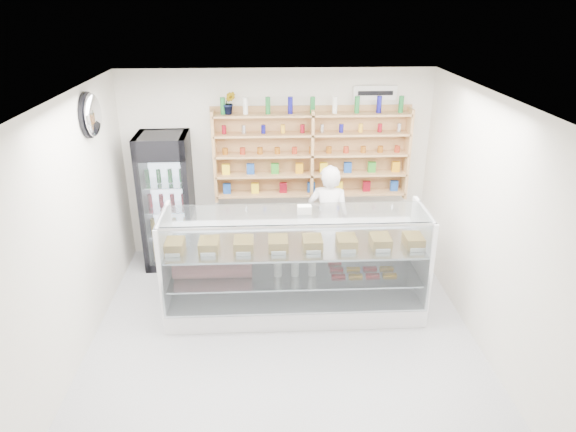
{
  "coord_description": "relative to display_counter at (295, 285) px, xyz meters",
  "views": [
    {
      "loc": [
        -0.18,
        -4.82,
        3.74
      ],
      "look_at": [
        0.09,
        0.9,
        1.26
      ],
      "focal_mm": 32.0,
      "sensor_mm": 36.0,
      "label": 1
    }
  ],
  "objects": [
    {
      "name": "wall_sign",
      "position": [
        1.24,
        1.72,
        2.08
      ],
      "size": [
        0.62,
        0.03,
        0.2
      ],
      "primitive_type": "cube",
      "color": "white",
      "rests_on": "back_wall"
    },
    {
      "name": "potted_plant",
      "position": [
        -0.82,
        1.59,
        1.98
      ],
      "size": [
        0.18,
        0.15,
        0.32
      ],
      "primitive_type": "imported",
      "rotation": [
        0.0,
        0.0,
        -0.03
      ],
      "color": "#1E6626",
      "rests_on": "wall_shelving"
    },
    {
      "name": "wall_shelving",
      "position": [
        0.34,
        1.59,
        1.22
      ],
      "size": [
        2.84,
        0.28,
        1.33
      ],
      "color": "tan",
      "rests_on": "back_wall"
    },
    {
      "name": "security_mirror",
      "position": [
        -2.33,
        0.45,
        2.08
      ],
      "size": [
        0.15,
        0.5,
        0.5
      ],
      "primitive_type": "ellipsoid",
      "color": "silver",
      "rests_on": "left_wall"
    },
    {
      "name": "display_counter",
      "position": [
        0.0,
        0.0,
        0.0
      ],
      "size": [
        3.17,
        0.95,
        1.38
      ],
      "color": "white",
      "rests_on": "floor"
    },
    {
      "name": "shop_worker",
      "position": [
        0.54,
        1.01,
        0.43
      ],
      "size": [
        0.66,
        0.51,
        1.61
      ],
      "primitive_type": "imported",
      "rotation": [
        0.0,
        0.0,
        2.91
      ],
      "color": "silver",
      "rests_on": "floor"
    },
    {
      "name": "drinks_cooler",
      "position": [
        -1.76,
        1.38,
        0.62
      ],
      "size": [
        0.72,
        0.7,
        1.97
      ],
      "rotation": [
        0.0,
        0.0,
        0.02
      ],
      "color": "black",
      "rests_on": "floor"
    },
    {
      "name": "room",
      "position": [
        -0.16,
        -0.75,
        1.03
      ],
      "size": [
        5.0,
        5.0,
        5.0
      ],
      "color": "#B2B2B7",
      "rests_on": "ground"
    }
  ]
}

